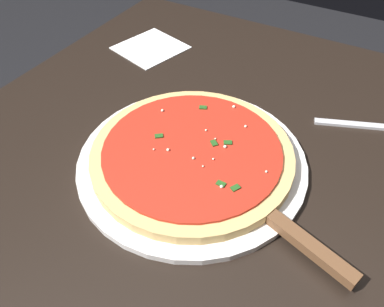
{
  "coord_description": "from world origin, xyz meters",
  "views": [
    {
      "loc": [
        0.31,
        0.16,
        1.17
      ],
      "look_at": [
        -0.03,
        -0.03,
        0.79
      ],
      "focal_mm": 35.64,
      "sensor_mm": 36.0,
      "label": 1
    }
  ],
  "objects_px": {
    "napkin_folded_right": "(151,48)",
    "serving_plate": "(192,161)",
    "pizza": "(192,154)",
    "fork": "(380,127)",
    "pizza_server": "(280,224)"
  },
  "relations": [
    {
      "from": "napkin_folded_right",
      "to": "fork",
      "type": "bearing_deg",
      "value": 86.33
    },
    {
      "from": "serving_plate",
      "to": "pizza_server",
      "type": "relative_size",
      "value": 1.5
    },
    {
      "from": "serving_plate",
      "to": "pizza",
      "type": "xyz_separation_m",
      "value": [
        -0.0,
        0.0,
        0.01
      ]
    },
    {
      "from": "serving_plate",
      "to": "fork",
      "type": "distance_m",
      "value": 0.32
    },
    {
      "from": "fork",
      "to": "napkin_folded_right",
      "type": "bearing_deg",
      "value": -93.67
    },
    {
      "from": "napkin_folded_right",
      "to": "fork",
      "type": "height_order",
      "value": "fork"
    },
    {
      "from": "napkin_folded_right",
      "to": "serving_plate",
      "type": "bearing_deg",
      "value": 44.19
    },
    {
      "from": "serving_plate",
      "to": "napkin_folded_right",
      "type": "xyz_separation_m",
      "value": [
        -0.25,
        -0.24,
        -0.0
      ]
    },
    {
      "from": "pizza",
      "to": "serving_plate",
      "type": "bearing_deg",
      "value": -46.7
    },
    {
      "from": "pizza",
      "to": "napkin_folded_right",
      "type": "xyz_separation_m",
      "value": [
        -0.25,
        -0.24,
        -0.02
      ]
    },
    {
      "from": "pizza",
      "to": "pizza_server",
      "type": "relative_size",
      "value": 1.32
    },
    {
      "from": "pizza",
      "to": "fork",
      "type": "xyz_separation_m",
      "value": [
        -0.22,
        0.23,
        -0.02
      ]
    },
    {
      "from": "pizza_server",
      "to": "napkin_folded_right",
      "type": "relative_size",
      "value": 1.76
    },
    {
      "from": "pizza",
      "to": "fork",
      "type": "relative_size",
      "value": 1.64
    },
    {
      "from": "pizza_server",
      "to": "fork",
      "type": "height_order",
      "value": "pizza_server"
    }
  ]
}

